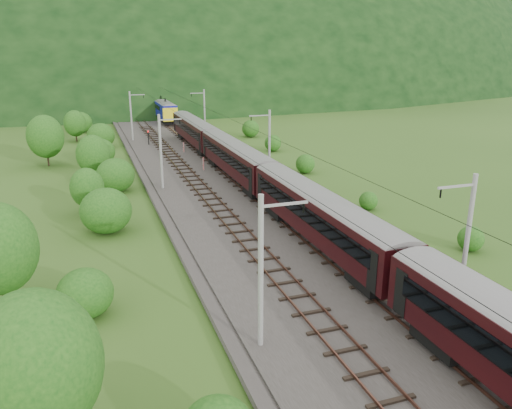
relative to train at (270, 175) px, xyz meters
name	(u,v)px	position (x,y,z in m)	size (l,w,h in m)	color
ground	(366,328)	(-2.40, -21.70, -3.45)	(600.00, 600.00, 0.00)	#30531A
railbed	(295,258)	(-2.40, -11.70, -3.30)	(14.00, 220.00, 0.30)	#38332D
track_left	(264,259)	(-4.80, -11.70, -3.08)	(2.40, 220.00, 0.27)	brown
track_right	(324,251)	(0.00, -11.70, -3.08)	(2.40, 220.00, 0.27)	brown
catenary_left	(161,150)	(-8.52, 10.30, 1.05)	(2.54, 192.28, 8.00)	gray
catenary_right	(269,143)	(3.72, 10.30, 1.05)	(2.54, 192.28, 8.00)	gray
overhead_wires	(297,165)	(-2.40, -11.70, 3.65)	(4.83, 198.00, 0.03)	black
mountain_main	(107,79)	(-2.40, 238.30, -3.45)	(504.00, 360.00, 244.00)	black
train	(270,175)	(0.00, 0.00, 0.00)	(2.90, 137.85, 5.05)	black
hazard_post_near	(184,147)	(-2.53, 29.28, -2.43)	(0.15, 0.15, 1.44)	red
hazard_post_far	(203,164)	(-2.42, 17.22, -2.36)	(0.17, 0.17, 1.59)	red
signal	(148,136)	(-6.61, 37.24, -1.85)	(0.25, 0.25, 2.22)	black
vegetation_left	(79,201)	(-17.11, -0.43, -0.70)	(12.71, 140.84, 6.85)	#1A4E14
vegetation_right	(330,174)	(10.25, 7.36, -2.37)	(6.61, 107.36, 2.70)	#1A4E14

